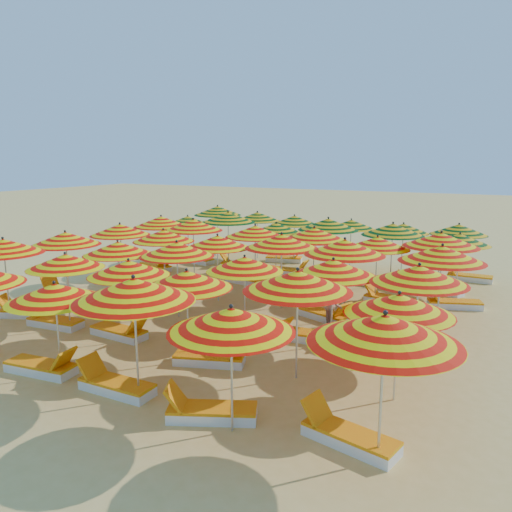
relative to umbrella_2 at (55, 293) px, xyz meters
The scene contains 68 objects.
ground 7.38m from the umbrella_2, 80.93° to the left, with size 120.00×120.00×0.00m, color #DDB562.
umbrella_2 is the anchor object (origin of this frame).
umbrella_3 2.30m from the umbrella_2, ahead, with size 2.83×2.83×2.64m.
umbrella_4 4.68m from the umbrella_2, ahead, with size 2.79×2.79×2.42m.
umbrella_5 7.29m from the umbrella_2, ahead, with size 3.20×3.20×2.61m.
umbrella_6 5.54m from the umbrella_2, 154.56° to the left, with size 2.96×2.96×2.55m.
umbrella_7 3.34m from the umbrella_2, 134.36° to the left, with size 2.39×2.39×2.30m.
umbrella_8 2.48m from the umbrella_2, 91.62° to the left, with size 2.44×2.44×2.32m.
umbrella_9 2.95m from the umbrella_2, 44.62° to the left, with size 2.87×2.87×2.35m.
umbrella_10 5.41m from the umbrella_2, 26.51° to the left, with size 2.82×2.82×2.59m.
umbrella_11 7.43m from the umbrella_2, 18.69° to the left, with size 2.32×2.32×2.34m.
umbrella_12 6.51m from the umbrella_2, 136.11° to the left, with size 2.77×2.77×2.50m.
umbrella_13 4.97m from the umbrella_2, 116.98° to the left, with size 2.38×2.38×2.36m.
umbrella_14 4.82m from the umbrella_2, 92.56° to the left, with size 2.76×2.76×2.46m.
umbrella_15 5.04m from the umbrella_2, 61.78° to the left, with size 2.81×2.81×2.30m.
umbrella_16 6.78m from the umbrella_2, 44.30° to the left, with size 2.71×2.71×2.40m.
umbrella_17 8.44m from the umbrella_2, 33.72° to the left, with size 2.69×2.69×2.48m.
umbrella_18 8.57m from the umbrella_2, 123.14° to the left, with size 2.37×2.37×2.47m.
umbrella_19 7.48m from the umbrella_2, 109.37° to the left, with size 2.44×2.44×2.40m.
umbrella_20 6.90m from the umbrella_2, 90.35° to the left, with size 2.82×2.82×2.39m.
umbrella_21 7.50m from the umbrella_2, 72.46° to the left, with size 2.59×2.59×2.56m.
umbrella_22 8.20m from the umbrella_2, 56.93° to the left, with size 2.61×2.61×2.60m.
umbrella_23 10.22m from the umbrella_2, 45.22° to the left, with size 2.94×2.94×2.57m.
umbrella_24 10.68m from the umbrella_2, 115.57° to the left, with size 2.57×2.57×2.52m.
umbrella_25 9.60m from the umbrella_2, 106.08° to the left, with size 3.16×3.16×2.55m.
umbrella_26 9.30m from the umbrella_2, 89.02° to the left, with size 3.07×3.07×2.46m.
umbrella_27 9.70m from the umbrella_2, 74.84° to the left, with size 2.84×2.84×2.52m.
umbrella_28 10.56m from the umbrella_2, 62.75° to the left, with size 2.67×2.67×2.35m.
umbrella_29 11.81m from the umbrella_2, 54.54° to the left, with size 3.17×3.17×2.61m.
umbrella_30 12.95m from the umbrella_2, 112.21° to the left, with size 2.16×2.16×2.27m.
umbrella_31 12.08m from the umbrella_2, 102.16° to the left, with size 2.57×2.57×2.60m.
umbrella_32 11.70m from the umbrella_2, 90.44° to the left, with size 2.28×2.28×2.26m.
umbrella_33 11.81m from the umbrella_2, 78.87° to the left, with size 3.23×3.23×2.61m.
umbrella_34 12.72m from the umbrella_2, 67.76° to the left, with size 3.14×3.14×2.53m.
umbrella_35 13.83m from the umbrella_2, 58.53° to the left, with size 2.82×2.82×2.30m.
umbrella_36 15.06m from the umbrella_2, 108.07° to the left, with size 2.47×2.47×2.56m.
umbrella_37 14.41m from the umbrella_2, 99.24° to the left, with size 2.95×2.95×2.37m.
umbrella_38 13.96m from the umbrella_2, 90.90° to the left, with size 2.66×2.66×2.34m.
umbrella_39 14.42m from the umbrella_2, 80.26° to the left, with size 2.82×2.82×2.27m.
umbrella_40 14.84m from the umbrella_2, 71.26° to the left, with size 2.51×2.51×2.25m.
umbrella_41 15.59m from the umbrella_2, 63.48° to the left, with size 2.91×2.91×2.38m.
lounger_2 1.90m from the umbrella_2, 168.81° to the right, with size 1.79×0.77×0.69m.
lounger_3 2.48m from the umbrella_2, ahead, with size 1.74×0.59×0.69m.
lounger_4 4.47m from the umbrella_2, ahead, with size 1.82×1.25×0.69m.
lounger_5 6.94m from the umbrella_2, ahead, with size 1.82×0.94×0.69m.
lounger_6 5.50m from the umbrella_2, 150.05° to the left, with size 1.82×1.22×0.69m.
lounger_7 4.17m from the umbrella_2, 141.58° to the left, with size 1.78×0.73×0.69m.
lounger_8 3.20m from the umbrella_2, 102.61° to the left, with size 1.76×0.69×0.69m.
lounger_9 3.92m from the umbrella_2, 38.86° to the left, with size 1.83×1.11×0.69m.
lounger_10 7.22m from the umbrella_2, 139.17° to the left, with size 1.82×1.01×0.69m.
lounger_11 5.69m from the umbrella_2, 56.47° to the left, with size 1.82×1.03×0.69m.
lounger_12 6.69m from the umbrella_2, 47.49° to the left, with size 1.79×0.78×0.69m.
lounger_13 9.15m from the umbrella_2, 125.31° to the left, with size 1.81×0.88×0.69m.
lounger_14 7.89m from the umbrella_2, 113.64° to the left, with size 1.74×0.60×0.69m.
lounger_15 7.98m from the umbrella_2, 59.27° to the left, with size 1.83×1.13×0.69m.
lounger_16 11.19m from the umbrella_2, 117.58° to the left, with size 1.83×1.08×0.69m.
lounger_17 9.70m from the umbrella_2, 92.64° to the left, with size 1.81×0.91×0.69m.
lounger_18 10.87m from the umbrella_2, 60.14° to the left, with size 1.80×0.84×0.69m.
lounger_19 12.41m from the umbrella_2, 53.20° to the left, with size 1.83×1.12×0.69m.
lounger_20 12.79m from the umbrella_2, 109.85° to the left, with size 1.81×0.91×0.69m.
lounger_21 12.20m from the umbrella_2, 99.74° to the left, with size 1.82×1.02×0.69m.
lounger_22 11.87m from the umbrella_2, 87.52° to the left, with size 1.74×0.61×0.69m.
lounger_23 12.51m from the umbrella_2, 69.61° to the left, with size 1.77×0.70×0.69m.
lounger_24 13.49m from the umbrella_2, 60.28° to the left, with size 1.83×1.15×0.69m.
lounger_25 15.40m from the umbrella_2, 109.77° to the left, with size 1.83×1.11×0.69m.
lounger_26 14.19m from the umbrella_2, 92.94° to the left, with size 1.82×1.01×0.69m.
lounger_27 16.06m from the umbrella_2, 62.12° to the left, with size 1.74×0.59×0.69m.
beachgoer_b 7.65m from the umbrella_2, 54.05° to the left, with size 0.68×0.53×1.40m, color tan.
Camera 1 is at (7.83, -14.44, 4.94)m, focal length 35.00 mm.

